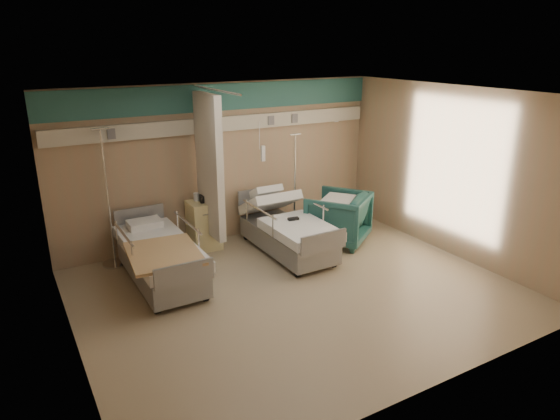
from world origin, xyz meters
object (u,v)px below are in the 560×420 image
object	(u,v)px
bed_right	(287,235)
visitor_armchair	(338,218)
iv_stand_right	(294,212)
bed_left	(161,262)
bedside_cabinet	(204,225)
iv_stand_left	(112,238)

from	to	relation	value
bed_right	visitor_armchair	size ratio (longest dim) A/B	2.15
visitor_armchair	bed_right	bearing A→B (deg)	-37.30
visitor_armchair	iv_stand_right	world-z (taller)	iv_stand_right
bed_right	bed_left	size ratio (longest dim) A/B	1.00
visitor_armchair	iv_stand_right	bearing A→B (deg)	-98.90
bedside_cabinet	iv_stand_left	size ratio (longest dim) A/B	0.38
bed_right	bed_left	distance (m)	2.20
bedside_cabinet	visitor_armchair	world-z (taller)	visitor_armchair
visitor_armchair	iv_stand_right	distance (m)	0.92
bed_left	visitor_armchair	bearing A→B (deg)	-0.65
bed_right	visitor_armchair	world-z (taller)	visitor_armchair
bed_right	visitor_armchair	bearing A→B (deg)	-2.03
iv_stand_right	visitor_armchair	bearing A→B (deg)	-63.63
bed_left	visitor_armchair	size ratio (longest dim) A/B	2.15
bed_left	bedside_cabinet	xyz separation A→B (m)	(1.05, 0.90, 0.11)
bedside_cabinet	bed_left	bearing A→B (deg)	-139.40
bedside_cabinet	visitor_armchair	distance (m)	2.37
bedside_cabinet	visitor_armchair	size ratio (longest dim) A/B	0.84
bed_right	visitor_armchair	xyz separation A→B (m)	(1.03, -0.04, 0.14)
bed_right	iv_stand_left	xyz separation A→B (m)	(-2.68, 0.98, 0.14)
bed_left	iv_stand_right	distance (m)	2.93
iv_stand_right	iv_stand_left	size ratio (longest dim) A/B	0.85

